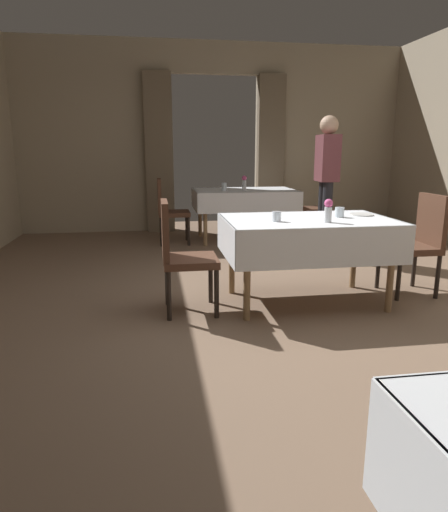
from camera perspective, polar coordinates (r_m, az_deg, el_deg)
The scene contains 15 objects.
ground at distance 3.83m, azimuth 7.44°, elevation -7.13°, with size 10.08×10.08×0.00m, color #7A604C.
wall_back at distance 7.69m, azimuth -1.16°, elevation 14.68°, with size 6.40×0.27×3.00m.
dining_table_mid at distance 3.97m, azimuth 10.53°, elevation 3.21°, with size 1.45×0.94×0.75m.
dining_table_far at distance 6.74m, azimuth 2.60°, elevation 7.58°, with size 1.49×0.96×0.75m.
chair_mid_right at distance 4.56m, azimuth 23.30°, elevation 1.94°, with size 0.44×0.44×0.93m.
chair_mid_left at distance 3.70m, azimuth -5.55°, elevation 0.56°, with size 0.44×0.44×0.93m.
chair_far_right at distance 7.07m, azimuth 11.67°, elevation 6.43°, with size 0.44×0.44×0.93m.
chair_far_left at distance 6.52m, azimuth -7.06°, elevation 6.04°, with size 0.45×0.44×0.93m.
flower_vase_mid at distance 3.76m, azimuth 13.02°, elevation 5.70°, with size 0.07×0.07×0.19m.
glass_mid_b at distance 4.09m, azimuth 14.37°, elevation 5.37°, with size 0.08×0.08×0.09m, color silver.
glass_mid_c at distance 3.75m, azimuth 6.65°, elevation 4.97°, with size 0.08×0.08×0.08m, color silver.
plate_mid_d at distance 4.27m, azimuth 16.96°, elevation 5.03°, with size 0.21×0.21×0.01m, color white.
flower_vase_far at distance 6.62m, azimuth 2.57°, elevation 9.26°, with size 0.07×0.07×0.21m.
glass_far_b at distance 6.54m, azimuth 0.02°, elevation 8.73°, with size 0.07×0.07×0.11m, color silver.
person_waiter_by_doorway at distance 5.70m, azimuth 12.82°, elevation 9.92°, with size 0.25×0.38×1.72m.
Camera 1 is at (-1.03, -3.44, 1.33)m, focal length 31.70 mm.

